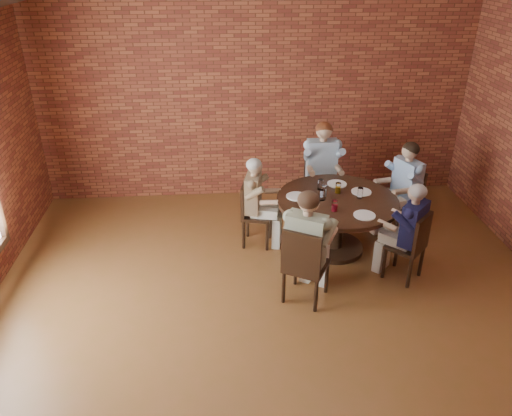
{
  "coord_description": "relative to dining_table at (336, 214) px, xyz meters",
  "views": [
    {
      "loc": [
        -0.58,
        -3.87,
        3.59
      ],
      "look_at": [
        -0.19,
        1.0,
        1.02
      ],
      "focal_mm": 35.0,
      "sensor_mm": 36.0,
      "label": 1
    }
  ],
  "objects": [
    {
      "name": "floor",
      "position": [
        -0.9,
        -1.68,
        -0.53
      ],
      "size": [
        7.0,
        7.0,
        0.0
      ],
      "primitive_type": "plane",
      "color": "brown",
      "rests_on": "ground"
    },
    {
      "name": "wall_back",
      "position": [
        -0.9,
        1.82,
        1.17
      ],
      "size": [
        7.0,
        0.0,
        7.0
      ],
      "primitive_type": "plane",
      "rotation": [
        1.57,
        0.0,
        0.0
      ],
      "color": "brown",
      "rests_on": "ground"
    },
    {
      "name": "dining_table",
      "position": [
        0.0,
        0.0,
        0.0
      ],
      "size": [
        1.54,
        1.54,
        0.75
      ],
      "color": "black",
      "rests_on": "floor"
    },
    {
      "name": "chair_a",
      "position": [
        1.07,
        0.42,
        -0.02
      ],
      "size": [
        0.55,
        0.55,
        0.93
      ],
      "rotation": [
        0.0,
        0.0,
        -1.19
      ],
      "color": "black",
      "rests_on": "floor"
    },
    {
      "name": "diner_a",
      "position": [
        0.99,
        0.39,
        0.13
      ],
      "size": [
        0.79,
        0.72,
        1.32
      ],
      "primitive_type": null,
      "rotation": [
        0.0,
        0.0,
        -1.19
      ],
      "color": "#4475B1",
      "rests_on": "floor"
    },
    {
      "name": "chair_b",
      "position": [
        0.02,
        1.16,
        -0.01
      ],
      "size": [
        0.46,
        0.46,
        0.97
      ],
      "rotation": [
        0.0,
        0.0,
        -0.01
      ],
      "color": "black",
      "rests_on": "floor"
    },
    {
      "name": "diner_b",
      "position": [
        0.02,
        1.06,
        0.17
      ],
      "size": [
        0.57,
        0.7,
        1.39
      ],
      "primitive_type": null,
      "rotation": [
        0.0,
        0.0,
        -0.01
      ],
      "color": "#9CB3C7",
      "rests_on": "floor"
    },
    {
      "name": "chair_c",
      "position": [
        -1.07,
        0.25,
        -0.05
      ],
      "size": [
        0.45,
        0.45,
        0.88
      ],
      "rotation": [
        0.0,
        0.0,
        1.34
      ],
      "color": "black",
      "rests_on": "floor"
    },
    {
      "name": "diner_c",
      "position": [
        -1.01,
        0.23,
        0.08
      ],
      "size": [
        0.66,
        0.58,
        1.23
      ],
      "primitive_type": null,
      "rotation": [
        0.0,
        0.0,
        1.34
      ],
      "color": "brown",
      "rests_on": "floor"
    },
    {
      "name": "chair_d",
      "position": [
        -0.6,
        -1.07,
        -0.01
      ],
      "size": [
        0.6,
        0.6,
        0.95
      ],
      "rotation": [
        0.0,
        0.0,
        2.63
      ],
      "color": "black",
      "rests_on": "floor"
    },
    {
      "name": "diner_d",
      "position": [
        -0.56,
        -0.99,
        0.15
      ],
      "size": [
        0.81,
        0.85,
        1.36
      ],
      "primitive_type": null,
      "rotation": [
        0.0,
        0.0,
        2.63
      ],
      "color": "tan",
      "rests_on": "floor"
    },
    {
      "name": "chair_e",
      "position": [
        0.74,
        -0.73,
        -0.04
      ],
      "size": [
        0.54,
        0.54,
        0.89
      ],
      "rotation": [
        0.0,
        0.0,
        3.93
      ],
      "color": "black",
      "rests_on": "floor"
    },
    {
      "name": "diner_e",
      "position": [
        0.69,
        -0.68,
        0.09
      ],
      "size": [
        0.75,
        0.75,
        1.25
      ],
      "primitive_type": null,
      "rotation": [
        0.0,
        0.0,
        3.93
      ],
      "color": "#161740",
      "rests_on": "floor"
    },
    {
      "name": "plate_a",
      "position": [
        0.35,
        0.16,
        0.23
      ],
      "size": [
        0.26,
        0.26,
        0.01
      ],
      "primitive_type": "cylinder",
      "color": "white",
      "rests_on": "dining_table"
    },
    {
      "name": "plate_b",
      "position": [
        0.09,
        0.43,
        0.23
      ],
      "size": [
        0.26,
        0.26,
        0.01
      ],
      "primitive_type": "cylinder",
      "color": "white",
      "rests_on": "dining_table"
    },
    {
      "name": "plate_c",
      "position": [
        -0.51,
        0.1,
        0.23
      ],
      "size": [
        0.26,
        0.26,
        0.01
      ],
      "primitive_type": "cylinder",
      "color": "white",
      "rests_on": "dining_table"
    },
    {
      "name": "plate_d",
      "position": [
        0.22,
        -0.47,
        0.23
      ],
      "size": [
        0.26,
        0.26,
        0.01
      ],
      "primitive_type": "cylinder",
      "color": "white",
      "rests_on": "dining_table"
    },
    {
      "name": "glass_a",
      "position": [
        0.29,
        0.0,
        0.29
      ],
      "size": [
        0.07,
        0.07,
        0.14
      ],
      "primitive_type": "cylinder",
      "color": "white",
      "rests_on": "dining_table"
    },
    {
      "name": "glass_b",
      "position": [
        0.04,
        0.17,
        0.29
      ],
      "size": [
        0.07,
        0.07,
        0.14
      ],
      "primitive_type": "cylinder",
      "color": "white",
      "rests_on": "dining_table"
    },
    {
      "name": "glass_c",
      "position": [
        -0.17,
        0.29,
        0.29
      ],
      "size": [
        0.07,
        0.07,
        0.14
      ],
      "primitive_type": "cylinder",
      "color": "white",
      "rests_on": "dining_table"
    },
    {
      "name": "glass_d",
      "position": [
        -0.16,
        0.1,
        0.29
      ],
      "size": [
        0.07,
        0.07,
        0.14
      ],
      "primitive_type": "cylinder",
      "color": "white",
      "rests_on": "dining_table"
    },
    {
      "name": "glass_e",
      "position": [
        -0.21,
        -0.02,
        0.29
      ],
      "size": [
        0.07,
        0.07,
        0.14
      ],
      "primitive_type": "cylinder",
      "color": "white",
      "rests_on": "dining_table"
    },
    {
      "name": "glass_f",
      "position": [
        -0.11,
        -0.32,
        0.29
      ],
      "size": [
        0.07,
        0.07,
        0.14
      ],
      "primitive_type": "cylinder",
      "color": "white",
      "rests_on": "dining_table"
    },
    {
      "name": "smartphone",
      "position": [
        0.24,
        -0.47,
        0.23
      ],
      "size": [
        0.1,
        0.15,
        0.01
      ],
      "primitive_type": "cube",
      "rotation": [
        0.0,
        0.0,
        0.27
      ],
      "color": "black",
      "rests_on": "dining_table"
    }
  ]
}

